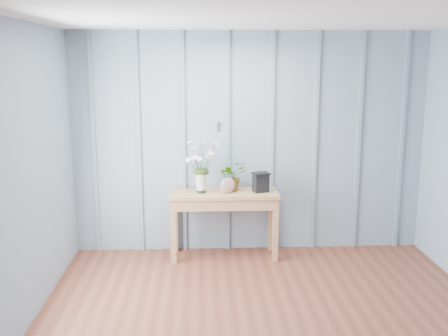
{
  "coord_description": "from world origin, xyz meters",
  "views": [
    {
      "loc": [
        -0.56,
        -3.61,
        2.18
      ],
      "look_at": [
        -0.31,
        1.94,
        1.03
      ],
      "focal_mm": 42.0,
      "sensor_mm": 36.0,
      "label": 1
    }
  ],
  "objects_px": {
    "daisy_vase": "(201,159)",
    "felt_disc_vessel": "(228,186)",
    "sideboard": "(224,202)",
    "carved_box": "(261,182)"
  },
  "relations": [
    {
      "from": "sideboard",
      "to": "carved_box",
      "type": "distance_m",
      "value": 0.47
    },
    {
      "from": "daisy_vase",
      "to": "felt_disc_vessel",
      "type": "bearing_deg",
      "value": -11.28
    },
    {
      "from": "daisy_vase",
      "to": "felt_disc_vessel",
      "type": "xyz_separation_m",
      "value": [
        0.29,
        -0.06,
        -0.29
      ]
    },
    {
      "from": "sideboard",
      "to": "felt_disc_vessel",
      "type": "xyz_separation_m",
      "value": [
        0.04,
        -0.08,
        0.21
      ]
    },
    {
      "from": "felt_disc_vessel",
      "to": "carved_box",
      "type": "height_order",
      "value": "carved_box"
    },
    {
      "from": "felt_disc_vessel",
      "to": "carved_box",
      "type": "relative_size",
      "value": 0.84
    },
    {
      "from": "sideboard",
      "to": "daisy_vase",
      "type": "relative_size",
      "value": 1.97
    },
    {
      "from": "sideboard",
      "to": "felt_disc_vessel",
      "type": "height_order",
      "value": "felt_disc_vessel"
    },
    {
      "from": "sideboard",
      "to": "felt_disc_vessel",
      "type": "distance_m",
      "value": 0.22
    },
    {
      "from": "daisy_vase",
      "to": "carved_box",
      "type": "distance_m",
      "value": 0.71
    }
  ]
}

